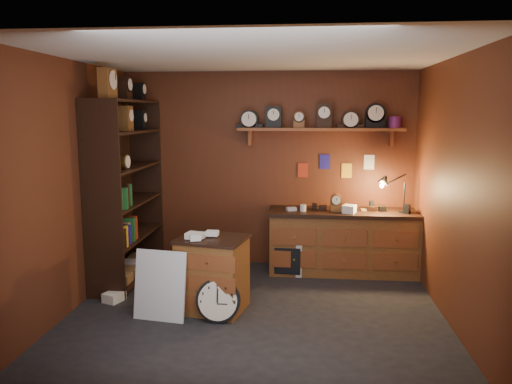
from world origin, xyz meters
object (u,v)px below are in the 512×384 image
object	(u,v)px
low_cabinet	(213,271)
shelving_unit	(124,183)
workbench	(343,238)
big_round_clock	(218,301)

from	to	relation	value
low_cabinet	shelving_unit	bearing A→B (deg)	155.57
workbench	big_round_clock	size ratio (longest dim) A/B	4.32
shelving_unit	big_round_clock	distance (m)	2.17
workbench	low_cabinet	bearing A→B (deg)	-135.98
workbench	big_round_clock	distance (m)	2.26
big_round_clock	shelving_unit	bearing A→B (deg)	138.42
workbench	big_round_clock	xyz separation A→B (m)	(-1.40, -1.76, -0.25)
workbench	low_cabinet	size ratio (longest dim) A/B	2.22
workbench	big_round_clock	world-z (taller)	workbench
low_cabinet	big_round_clock	xyz separation A→B (m)	(0.11, -0.31, -0.21)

